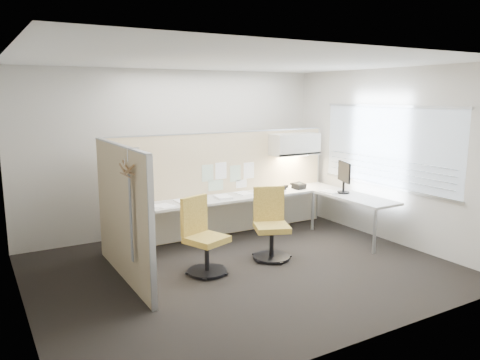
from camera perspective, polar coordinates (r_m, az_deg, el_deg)
floor at (r=6.59m, az=0.34°, el=-10.83°), size 5.50×4.50×0.01m
ceiling at (r=6.16m, az=0.37°, el=14.33°), size 5.50×4.50×0.01m
wall_back at (r=8.22m, az=-7.69°, el=3.43°), size 5.50×0.02×2.80m
wall_front at (r=4.48m, az=15.24°, el=-2.63°), size 5.50×0.02×2.80m
wall_left at (r=5.39m, az=-25.67°, el=-1.13°), size 0.02×4.50×2.80m
wall_right at (r=7.97m, az=17.63°, el=2.82°), size 0.02×4.50×2.80m
window_pane at (r=7.94m, az=17.56°, el=3.89°), size 0.01×2.80×1.30m
partition_back at (r=7.96m, az=-2.13°, el=-0.54°), size 4.10×0.06×1.75m
partition_left at (r=6.20m, az=-14.12°, el=-3.99°), size 0.06×2.20×1.75m
desk at (r=7.80m, az=2.01°, el=-2.81°), size 4.00×2.07×0.73m
overhead_bin at (r=8.41m, az=6.68°, el=4.36°), size 0.90×0.36×0.38m
task_light_strip at (r=8.43m, az=6.65°, el=2.94°), size 0.60×0.06×0.02m
pinned_papers at (r=7.94m, az=-1.51°, el=0.59°), size 1.01×0.00×0.47m
poster at (r=7.23m, az=-13.28°, el=2.46°), size 0.28×0.00×0.35m
chair_left at (r=6.35m, az=-4.58°, el=-7.11°), size 0.61×0.63×1.02m
chair_right at (r=6.91m, az=3.76°, el=-5.62°), size 0.62×0.64×1.03m
monitor at (r=8.08m, az=12.55°, el=0.56°), size 0.22×0.48×0.53m
phone at (r=8.37m, az=7.16°, el=-0.72°), size 0.24×0.23×0.12m
stapler at (r=8.41m, az=5.47°, el=-0.82°), size 0.14×0.06×0.05m
tape_dispenser at (r=8.21m, az=5.31°, el=-1.05°), size 0.11×0.09×0.06m
coat_hook at (r=5.53m, az=-13.53°, el=0.08°), size 0.18×0.45×1.34m
paper_stack_0 at (r=7.08m, az=-10.98°, el=-3.19°), size 0.27×0.33×0.03m
paper_stack_1 at (r=7.36m, az=-6.91°, el=-2.58°), size 0.23×0.30×0.02m
paper_stack_2 at (r=7.54m, az=-2.08°, el=-2.11°), size 0.26×0.32×0.04m
paper_stack_3 at (r=7.89m, az=0.44°, el=-1.63°), size 0.26×0.32×0.02m
paper_stack_4 at (r=8.07m, az=4.40°, el=-1.35°), size 0.30×0.35×0.03m
paper_stack_5 at (r=8.15m, az=10.93°, el=-1.43°), size 0.28×0.34×0.02m
paper_stack_6 at (r=7.11m, az=-9.18°, el=-3.14°), size 0.29×0.34×0.01m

